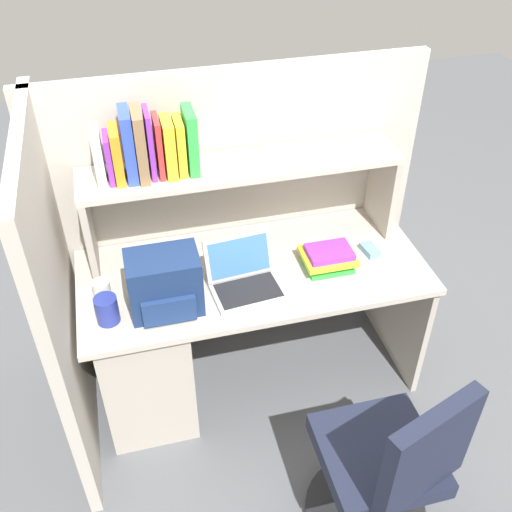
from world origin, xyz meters
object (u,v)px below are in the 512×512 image
object	(u,v)px
laptop	(244,278)
computer_mouse	(370,250)
snack_canister	(107,310)
backpack	(165,284)
office_chair	(386,473)
paper_cup	(102,290)

from	to	relation	value
laptop	computer_mouse	bearing A→B (deg)	7.91
laptop	computer_mouse	xyz separation A→B (m)	(0.64, 0.09, -0.03)
snack_canister	laptop	bearing A→B (deg)	6.45
backpack	snack_canister	distance (m)	0.26
office_chair	snack_canister	bearing A→B (deg)	-58.00
backpack	computer_mouse	bearing A→B (deg)	7.86
snack_canister	office_chair	bearing A→B (deg)	-38.38
computer_mouse	snack_canister	xyz separation A→B (m)	(-1.24, -0.16, 0.05)
laptop	computer_mouse	size ratio (longest dim) A/B	3.21
backpack	computer_mouse	xyz separation A→B (m)	(0.99, 0.14, -0.12)
backpack	snack_canister	xyz separation A→B (m)	(-0.25, -0.02, -0.07)
backpack	office_chair	bearing A→B (deg)	-47.62
backpack	office_chair	size ratio (longest dim) A/B	0.32
computer_mouse	paper_cup	size ratio (longest dim) A/B	1.08
snack_canister	office_chair	xyz separation A→B (m)	(0.96, -0.76, -0.40)
backpack	office_chair	xyz separation A→B (m)	(0.71, -0.78, -0.47)
snack_canister	backpack	bearing A→B (deg)	4.59
snack_canister	office_chair	size ratio (longest dim) A/B	0.13
computer_mouse	paper_cup	world-z (taller)	paper_cup
laptop	backpack	distance (m)	0.36
backpack	office_chair	distance (m)	1.15
paper_cup	snack_canister	xyz separation A→B (m)	(0.01, -0.14, 0.01)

